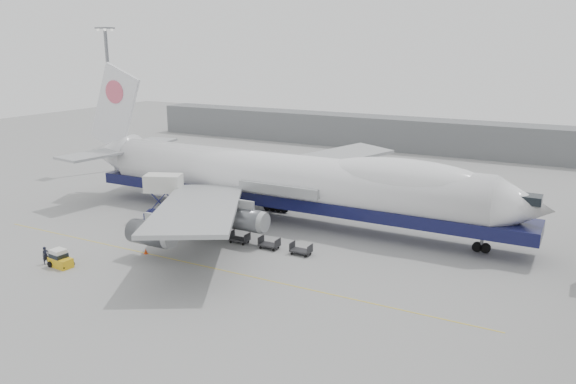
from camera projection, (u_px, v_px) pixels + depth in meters
The scene contains 15 objects.
ground at pixel (234, 248), 63.82m from camera, with size 260.00×260.00×0.00m, color gray.
apron_line at pixel (202, 266), 58.71m from camera, with size 60.00×0.15×0.01m, color gold.
hangar at pixel (368, 131), 127.17m from camera, with size 110.00×8.00×7.00m, color slate.
floodlight_mast at pixel (110, 92), 99.91m from camera, with size 2.40×2.40×25.43m.
airliner at pixel (289, 179), 72.33m from camera, with size 67.00×55.30×19.98m.
catering_truck at pixel (164, 194), 73.45m from camera, with size 5.61×4.76×6.11m.
baggage_tug at pixel (60, 259), 58.30m from camera, with size 2.66×1.60×1.86m.
ground_worker at pixel (46, 255), 58.95m from camera, with size 0.70×0.46×1.92m, color black.
traffic_cone at pixel (146, 251), 62.03m from camera, with size 0.42×0.42×0.61m.
dolly_0 at pixel (159, 223), 70.96m from camera, with size 2.30×1.35×1.30m.
dolly_1 at pixel (184, 228), 69.11m from camera, with size 2.30×1.35×1.30m.
dolly_2 at pixel (211, 233), 67.26m from camera, with size 2.30×1.35×1.30m.
dolly_3 at pixel (239, 239), 65.41m from camera, with size 2.30×1.35×1.30m.
dolly_4 at pixel (269, 244), 63.56m from camera, with size 2.30×1.35×1.30m.
dolly_5 at pixel (301, 250), 61.71m from camera, with size 2.30×1.35×1.30m.
Camera 1 is at (33.88, -50.05, 22.32)m, focal length 35.00 mm.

